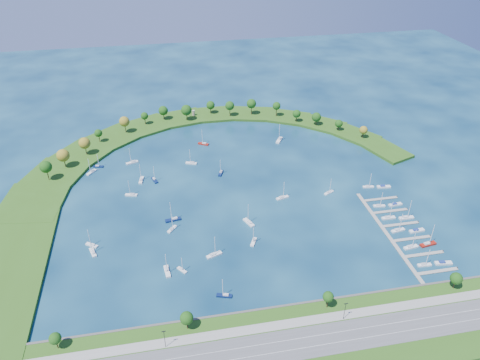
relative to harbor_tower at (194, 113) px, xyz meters
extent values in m
plane|color=#06203C|center=(14.54, -117.07, -4.41)|extent=(700.00, 700.00, 0.00)
cube|color=#2C5316|center=(14.54, -241.07, -3.61)|extent=(420.00, 42.00, 1.60)
cube|color=#474442|center=(14.54, -219.57, -3.51)|extent=(420.00, 1.20, 1.80)
cube|color=#515154|center=(14.54, -241.07, -2.75)|extent=(420.00, 16.00, 0.12)
cube|color=gray|center=(14.54, -230.07, -2.75)|extent=(420.00, 5.00, 0.12)
cube|color=silver|center=(14.54, -243.57, -2.68)|extent=(420.00, 0.15, 0.02)
cube|color=silver|center=(14.54, -238.57, -2.68)|extent=(420.00, 0.15, 0.02)
cylinder|color=#382314|center=(-80.46, -224.07, -0.36)|extent=(0.56, 0.56, 4.90)
sphere|color=#164210|center=(-80.46, -224.07, 3.13)|extent=(5.20, 5.20, 5.20)
cylinder|color=#382314|center=(-25.46, -224.07, -0.18)|extent=(0.56, 0.56, 5.25)
sphere|color=#164210|center=(-25.46, -224.07, 3.64)|extent=(6.00, 6.00, 6.00)
cylinder|color=#382314|center=(39.54, -224.07, -0.01)|extent=(0.56, 0.56, 5.60)
sphere|color=#164210|center=(39.54, -224.07, 3.83)|extent=(5.20, 5.20, 5.20)
cylinder|color=#382314|center=(104.54, -224.07, -0.36)|extent=(0.56, 0.56, 4.90)
sphere|color=#164210|center=(104.54, -224.07, 3.29)|extent=(6.00, 6.00, 6.00)
cylinder|color=black|center=(-35.46, -232.07, 2.19)|extent=(0.24, 0.24, 10.00)
cylinder|color=black|center=(44.54, -232.07, 2.19)|extent=(0.24, 0.24, 10.00)
cube|color=#2C5316|center=(-112.22, -109.25, -3.41)|extent=(43.73, 48.72, 2.00)
cube|color=#2C5316|center=(-104.29, -79.49, -3.41)|extent=(50.23, 54.30, 2.00)
cube|color=#2C5316|center=(-89.49, -52.49, -3.41)|extent=(54.07, 56.09, 2.00)
cube|color=#2C5316|center=(-68.67, -29.80, -3.41)|extent=(55.20, 54.07, 2.00)
cube|color=#2C5316|center=(-43.03, -12.74, -3.41)|extent=(53.65, 48.47, 2.00)
cube|color=#2C5316|center=(-14.06, -2.30, -3.41)|extent=(49.62, 39.75, 2.00)
cube|color=#2C5316|center=(16.57, 0.92, -3.41)|extent=(44.32, 29.96, 2.00)
cube|color=#2C5316|center=(47.08, -3.27, -3.41)|extent=(49.49, 38.05, 2.00)
cube|color=#2C5316|center=(75.70, -14.63, -3.41)|extent=(51.13, 44.12, 2.00)
cube|color=#2C5316|center=(100.79, -32.49, -3.41)|extent=(49.19, 47.96, 2.00)
cube|color=#2C5316|center=(120.88, -55.83, -3.41)|extent=(43.90, 49.49, 2.00)
cube|color=#2C5316|center=(134.82, -83.29, -3.41)|extent=(35.67, 48.74, 2.00)
cube|color=#2C5316|center=(-112.22, -164.66, -3.46)|extent=(36.00, 130.81, 1.90)
cylinder|color=#382314|center=(-105.80, -84.98, 1.89)|extent=(0.56, 0.56, 8.58)
sphere|color=#164210|center=(-105.80, -84.98, 7.78)|extent=(8.01, 8.01, 8.01)
cylinder|color=#382314|center=(-97.11, -69.59, 1.42)|extent=(0.56, 0.56, 7.65)
sphere|color=olive|center=(-97.11, -69.59, 7.02)|extent=(8.87, 8.87, 8.87)
cylinder|color=#382314|center=(-84.33, -53.46, 1.40)|extent=(0.56, 0.56, 7.62)
sphere|color=olive|center=(-84.33, -53.46, 6.90)|extent=(8.41, 8.41, 8.41)
cylinder|color=#382314|center=(-76.17, -35.24, 0.83)|extent=(0.56, 0.56, 6.46)
sphere|color=#164210|center=(-76.17, -35.24, 5.25)|extent=(5.98, 5.98, 5.98)
cylinder|color=#382314|center=(-56.77, -22.52, 1.67)|extent=(0.56, 0.56, 8.15)
sphere|color=olive|center=(-56.77, -22.52, 7.36)|extent=(8.12, 8.12, 8.12)
cylinder|color=#382314|center=(-41.18, -9.86, 0.79)|extent=(0.56, 0.56, 6.39)
sphere|color=#164210|center=(-41.18, -9.86, 5.21)|extent=(6.13, 6.13, 6.13)
cylinder|color=#382314|center=(-25.52, -3.29, 0.85)|extent=(0.56, 0.56, 6.52)
sphere|color=#164210|center=(-25.52, -3.29, 5.70)|extent=(7.94, 7.94, 7.94)
cylinder|color=#382314|center=(-6.44, -8.26, 1.29)|extent=(0.56, 0.56, 7.40)
sphere|color=#164210|center=(-6.44, -8.26, 6.78)|extent=(8.91, 8.91, 8.91)
cylinder|color=#382314|center=(15.19, 1.65, 0.72)|extent=(0.56, 0.56, 6.24)
sphere|color=#164210|center=(15.19, 1.65, 5.29)|extent=(7.27, 7.27, 7.27)
cylinder|color=#382314|center=(30.60, -6.91, 1.63)|extent=(0.56, 0.56, 8.08)
sphere|color=#164210|center=(30.60, -6.91, 7.21)|extent=(7.70, 7.70, 7.70)
cylinder|color=#382314|center=(49.44, -7.06, 1.80)|extent=(0.56, 0.56, 8.42)
sphere|color=#164210|center=(49.44, -7.06, 7.64)|extent=(8.15, 8.15, 8.15)
cylinder|color=#382314|center=(69.70, -14.62, 1.68)|extent=(0.56, 0.56, 8.17)
sphere|color=#164210|center=(69.70, -14.62, 7.11)|extent=(6.77, 6.77, 6.77)
cylinder|color=#382314|center=(83.45, -28.40, 0.54)|extent=(0.56, 0.56, 5.90)
sphere|color=#164210|center=(83.45, -28.40, 4.83)|extent=(6.68, 6.68, 6.68)
cylinder|color=#382314|center=(97.58, -37.55, 0.41)|extent=(0.56, 0.56, 5.63)
sphere|color=#164210|center=(97.58, -37.55, 4.75)|extent=(7.66, 7.66, 7.66)
cylinder|color=#382314|center=(112.17, -50.37, -0.02)|extent=(0.56, 0.56, 4.77)
sphere|color=#164210|center=(112.17, -50.37, 3.61)|extent=(6.24, 6.24, 6.24)
cylinder|color=#382314|center=(126.06, -66.61, 0.37)|extent=(0.56, 0.56, 5.55)
sphere|color=olive|center=(126.06, -66.61, 4.43)|extent=(6.41, 6.41, 6.41)
cylinder|color=gray|center=(0.00, 0.00, -0.20)|extent=(2.20, 2.20, 4.40)
cylinder|color=gray|center=(0.00, 0.00, 2.15)|extent=(2.60, 2.60, 0.30)
cube|color=gray|center=(92.54, -178.07, -4.06)|extent=(2.20, 82.00, 0.40)
cube|color=gray|center=(104.64, -211.07, -4.06)|extent=(22.00, 2.00, 0.40)
cylinder|color=#382314|center=(115.54, -211.07, -3.81)|extent=(0.36, 0.36, 1.60)
cube|color=gray|center=(104.64, -197.87, -4.06)|extent=(22.00, 2.00, 0.40)
cylinder|color=#382314|center=(115.54, -197.87, -3.81)|extent=(0.36, 0.36, 1.60)
cube|color=gray|center=(104.64, -184.67, -4.06)|extent=(22.00, 2.00, 0.40)
cylinder|color=#382314|center=(115.54, -184.67, -3.81)|extent=(0.36, 0.36, 1.60)
cube|color=gray|center=(104.64, -171.47, -4.06)|extent=(22.00, 2.00, 0.40)
cylinder|color=#382314|center=(115.54, -171.47, -3.81)|extent=(0.36, 0.36, 1.60)
cube|color=gray|center=(104.64, -158.27, -4.06)|extent=(22.00, 2.00, 0.40)
cylinder|color=#382314|center=(115.54, -158.27, -3.81)|extent=(0.36, 0.36, 1.60)
cube|color=gray|center=(104.64, -145.07, -4.06)|extent=(22.00, 2.00, 0.40)
cylinder|color=#382314|center=(115.54, -145.07, -3.81)|extent=(0.36, 0.36, 1.60)
cube|color=white|center=(-24.96, -185.71, -4.03)|extent=(5.17, 5.96, 0.74)
cube|color=#BDBDC1|center=(-25.34, -185.22, -3.40)|extent=(2.29, 2.46, 0.52)
cylinder|color=silver|center=(-24.66, -186.11, 0.52)|extent=(0.32, 0.32, 8.37)
cube|color=white|center=(16.94, -153.50, -3.87)|extent=(5.85, 9.21, 1.07)
cube|color=#BDBDC1|center=(17.30, -154.32, -2.96)|extent=(2.85, 3.57, 0.75)
cylinder|color=silver|center=(16.66, -152.84, 2.71)|extent=(0.32, 0.32, 12.09)
cube|color=#0B1A46|center=(-6.28, -207.07, -3.95)|extent=(7.88, 4.20, 0.91)
cube|color=#BDBDC1|center=(-5.55, -207.28, -3.18)|extent=(2.97, 2.18, 0.64)
cylinder|color=silver|center=(-6.86, -206.89, 1.63)|extent=(0.32, 0.32, 10.24)
cube|color=#0B1A46|center=(-75.04, -70.40, -3.98)|extent=(7.29, 3.53, 0.84)
cube|color=#BDBDC1|center=(-75.73, -70.24, -3.27)|extent=(2.71, 1.91, 0.59)
cylinder|color=silver|center=(-74.50, -70.53, 1.18)|extent=(0.32, 0.32, 9.49)
cube|color=white|center=(-51.57, -69.37, -3.88)|extent=(9.05, 5.13, 1.05)
cube|color=#BDBDC1|center=(-50.75, -69.09, -2.99)|extent=(3.44, 2.61, 0.73)
cylinder|color=silver|center=(-52.24, -69.60, 2.53)|extent=(0.32, 0.32, 11.79)
cube|color=white|center=(-71.32, -163.31, -3.92)|extent=(4.83, 8.42, 0.97)
cube|color=#BDBDC1|center=(-71.05, -164.08, -3.09)|extent=(2.44, 3.21, 0.68)
cylinder|color=silver|center=(-71.54, -162.70, 2.05)|extent=(0.32, 0.32, 10.96)
cube|color=white|center=(-72.42, -157.00, -3.96)|extent=(7.32, 6.01, 0.90)
cube|color=#BDBDC1|center=(-71.81, -157.43, -3.19)|extent=(2.98, 2.70, 0.63)
cylinder|color=silver|center=(-72.91, -156.66, 1.54)|extent=(0.32, 0.32, 10.09)
cube|color=white|center=(-51.64, -111.10, -3.94)|extent=(8.05, 3.95, 0.93)
cube|color=#BDBDC1|center=(-50.89, -111.29, -3.15)|extent=(3.00, 2.12, 0.65)
cylinder|color=silver|center=(-52.24, -110.96, 1.76)|extent=(0.32, 0.32, 10.47)
cube|color=#0B1A46|center=(-36.33, -96.16, -3.93)|extent=(4.73, 8.29, 0.96)
cube|color=#BDBDC1|center=(-36.59, -95.40, -3.11)|extent=(2.39, 3.16, 0.67)
cylinder|color=silver|center=(-36.12, -96.76, 1.95)|extent=(0.32, 0.32, 10.80)
cube|color=white|center=(-7.04, -177.59, -3.88)|extent=(9.05, 5.34, 1.05)
cube|color=#BDBDC1|center=(-7.86, -177.89, -2.99)|extent=(3.46, 2.67, 0.73)
cylinder|color=silver|center=(-6.38, -177.34, 2.54)|extent=(0.32, 0.32, 11.80)
cube|color=white|center=(-32.54, -185.46, -3.88)|extent=(3.47, 8.96, 1.05)
cube|color=#BDBDC1|center=(-32.65, -184.60, -2.99)|extent=(2.06, 3.24, 0.73)
cylinder|color=silver|center=(-32.46, -186.16, 2.54)|extent=(0.32, 0.32, 11.79)
cube|color=maroon|center=(2.32, -50.59, -3.90)|extent=(8.50, 6.35, 1.02)
cube|color=#BDBDC1|center=(3.05, -51.02, -3.03)|extent=(3.40, 2.94, 0.71)
cylinder|color=silver|center=(1.74, -50.24, 2.33)|extent=(0.32, 0.32, 11.43)
cube|color=white|center=(-79.26, -77.69, -3.92)|extent=(6.78, 7.74, 0.97)
cube|color=#BDBDC1|center=(-78.76, -77.05, -3.10)|extent=(2.99, 3.20, 0.68)
cylinder|color=silver|center=(-79.66, -78.19, 2.01)|extent=(0.32, 0.32, 10.90)
cube|color=white|center=(61.64, -55.63, -3.80)|extent=(7.62, 10.18, 1.22)
cube|color=#BDBDC1|center=(62.15, -54.76, -2.76)|extent=(3.52, 4.07, 0.85)
cylinder|color=silver|center=(61.22, -56.33, 3.66)|extent=(0.32, 0.32, 13.70)
cube|color=white|center=(-27.87, -151.11, -3.97)|extent=(6.20, 6.81, 0.87)
cube|color=#BDBDC1|center=(-28.34, -151.66, -3.24)|extent=(2.71, 2.84, 0.61)
cylinder|color=silver|center=(-27.50, -150.67, 1.33)|extent=(0.32, 0.32, 9.73)
cube|color=#0B1A46|center=(-26.86, -142.49, -3.85)|extent=(9.50, 3.95, 1.11)
cube|color=#BDBDC1|center=(-25.95, -142.35, -2.91)|extent=(3.46, 2.27, 0.77)
cylinder|color=silver|center=(-27.58, -142.60, 2.92)|extent=(0.32, 0.32, 12.43)
cube|color=white|center=(74.54, -132.34, -3.97)|extent=(7.46, 5.11, 0.88)
cube|color=#BDBDC1|center=(73.88, -132.67, -3.22)|extent=(2.93, 2.43, 0.61)
cylinder|color=silver|center=(75.06, -132.08, 1.41)|extent=(0.32, 0.32, 9.88)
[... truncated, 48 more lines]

